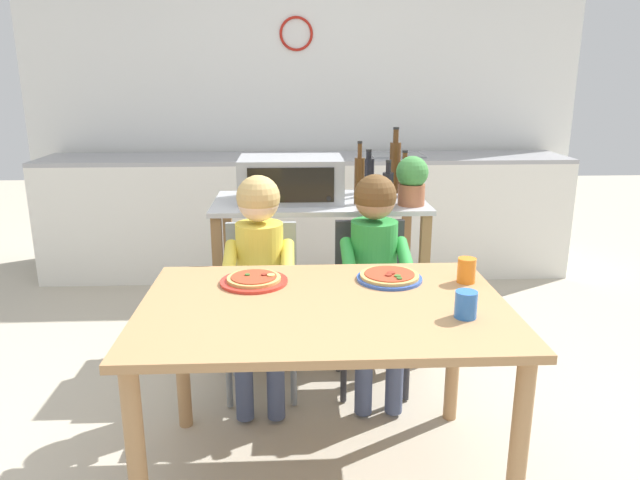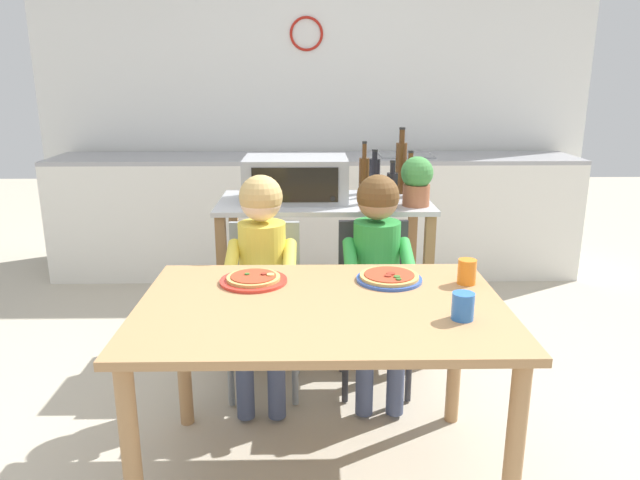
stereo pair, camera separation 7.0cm
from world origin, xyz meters
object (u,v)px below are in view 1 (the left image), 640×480
at_px(bottle_clear_vinegar, 368,174).
at_px(potted_herb_plant, 412,179).
at_px(dining_table, 324,328).
at_px(pizza_plate_blue_rimmed, 389,277).
at_px(child_in_green_shirt, 375,259).
at_px(child_in_yellow_shirt, 259,262).
at_px(kitchen_island_cart, 320,250).
at_px(bottle_slim_sauce, 388,189).
at_px(toaster_oven, 291,179).
at_px(bottle_brown_beer, 404,178).
at_px(bottle_tall_green_wine, 395,166).
at_px(dining_chair_left, 262,295).
at_px(bottle_squat_spirits, 359,179).
at_px(dining_chair_right, 371,292).
at_px(pizza_plate_red_rimmed, 254,280).
at_px(drinking_cup_orange, 467,270).
at_px(drinking_cup_blue, 466,304).

height_order(bottle_clear_vinegar, potted_herb_plant, potted_herb_plant).
distance_m(dining_table, pizza_plate_blue_rimmed, 0.37).
bearing_deg(child_in_green_shirt, child_in_yellow_shirt, -177.86).
distance_m(potted_herb_plant, child_in_yellow_shirt, 0.92).
xyz_separation_m(kitchen_island_cart, bottle_slim_sauce, (0.33, -0.20, 0.38)).
xyz_separation_m(bottle_slim_sauce, child_in_green_shirt, (-0.10, -0.32, -0.27)).
bearing_deg(toaster_oven, potted_herb_plant, -13.15).
height_order(bottle_brown_beer, dining_table, bottle_brown_beer).
height_order(bottle_clear_vinegar, bottle_tall_green_wine, bottle_tall_green_wine).
distance_m(kitchen_island_cart, dining_chair_left, 0.53).
xyz_separation_m(toaster_oven, potted_herb_plant, (0.62, -0.15, 0.02)).
distance_m(kitchen_island_cart, pizza_plate_blue_rimmed, 0.96).
bearing_deg(dining_table, bottle_clear_vinegar, 76.46).
distance_m(kitchen_island_cart, bottle_squat_spirits, 0.47).
height_order(toaster_oven, dining_chair_left, toaster_oven).
height_order(bottle_clear_vinegar, dining_chair_left, bottle_clear_vinegar).
bearing_deg(dining_chair_right, toaster_oven, 133.74).
distance_m(dining_table, child_in_yellow_shirt, 0.67).
relative_size(kitchen_island_cart, dining_table, 0.87).
xyz_separation_m(toaster_oven, dining_chair_left, (-0.15, -0.43, -0.49)).
height_order(bottle_slim_sauce, pizza_plate_red_rimmed, bottle_slim_sauce).
height_order(dining_chair_left, child_in_yellow_shirt, child_in_yellow_shirt).
distance_m(bottle_squat_spirits, pizza_plate_red_rimmed, 0.99).
relative_size(potted_herb_plant, child_in_green_shirt, 0.24).
distance_m(child_in_green_shirt, pizza_plate_blue_rimmed, 0.40).
xyz_separation_m(bottle_clear_vinegar, bottle_tall_green_wine, (0.15, -0.02, 0.05)).
bearing_deg(dining_chair_right, potted_herb_plant, 47.96).
bearing_deg(bottle_squat_spirits, bottle_slim_sauce, -35.83).
relative_size(bottle_clear_vinegar, pizza_plate_red_rimmed, 0.93).
xyz_separation_m(bottle_brown_beer, child_in_green_shirt, (-0.24, -0.61, -0.27)).
bearing_deg(pizza_plate_blue_rimmed, potted_herb_plant, 73.20).
bearing_deg(bottle_slim_sauce, dining_chair_left, -160.80).
relative_size(bottle_clear_vinegar, bottle_tall_green_wine, 0.66).
bearing_deg(potted_herb_plant, bottle_tall_green_wine, 95.39).
bearing_deg(bottle_slim_sauce, kitchen_island_cart, 148.72).
distance_m(bottle_tall_green_wine, dining_chair_right, 0.82).
relative_size(dining_chair_right, pizza_plate_red_rimmed, 3.06).
xyz_separation_m(bottle_squat_spirits, dining_table, (-0.24, -1.04, -0.36)).
relative_size(bottle_brown_beer, child_in_yellow_shirt, 0.24).
bearing_deg(bottle_clear_vinegar, bottle_brown_beer, -34.34).
bearing_deg(child_in_green_shirt, dining_table, -113.41).
bearing_deg(bottle_clear_vinegar, potted_herb_plant, -63.45).
xyz_separation_m(bottle_tall_green_wine, pizza_plate_red_rimmed, (-0.74, -1.12, -0.28)).
bearing_deg(drinking_cup_orange, drinking_cup_blue, -106.50).
xyz_separation_m(bottle_slim_sauce, child_in_yellow_shirt, (-0.64, -0.34, -0.27)).
bearing_deg(bottle_squat_spirits, dining_table, -102.91).
bearing_deg(bottle_squat_spirits, bottle_clear_vinegar, 74.41).
distance_m(toaster_oven, drinking_cup_orange, 1.19).
height_order(child_in_green_shirt, drinking_cup_orange, child_in_green_shirt).
bearing_deg(bottle_brown_beer, toaster_oven, -172.07).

